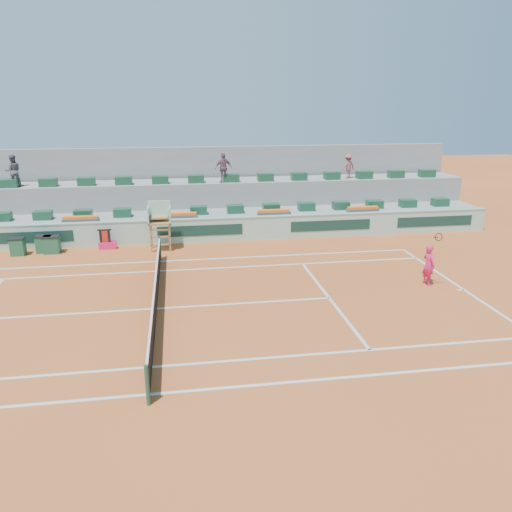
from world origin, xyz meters
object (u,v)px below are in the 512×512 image
object	(u,v)px
tennis_player	(429,265)
drink_cooler_a	(52,244)
player_bag	(108,245)
umpire_chair	(160,219)

from	to	relation	value
tennis_player	drink_cooler_a	bearing A→B (deg)	156.72
player_bag	tennis_player	distance (m)	15.18
umpire_chair	tennis_player	distance (m)	12.66
umpire_chair	drink_cooler_a	bearing A→B (deg)	178.07
umpire_chair	drink_cooler_a	size ratio (longest dim) A/B	2.86
tennis_player	player_bag	bearing A→B (deg)	151.90
drink_cooler_a	tennis_player	distance (m)	17.36
drink_cooler_a	player_bag	bearing A→B (deg)	6.34
player_bag	umpire_chair	xyz separation A→B (m)	(2.64, -0.46, 1.36)
player_bag	umpire_chair	distance (m)	3.01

